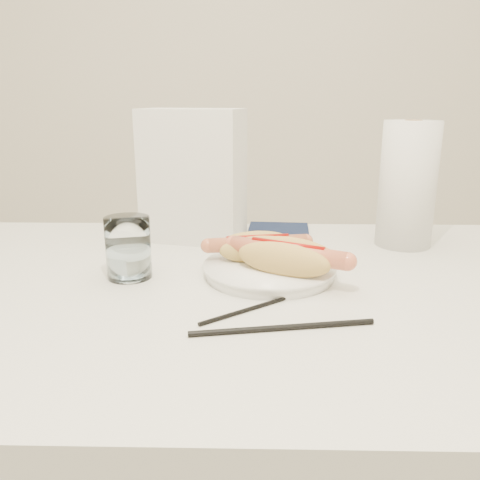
{
  "coord_description": "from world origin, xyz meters",
  "views": [
    {
      "loc": [
        0.02,
        -0.77,
        1.05
      ],
      "look_at": [
        0.0,
        0.02,
        0.82
      ],
      "focal_mm": 37.09,
      "sensor_mm": 36.0,
      "label": 1
    }
  ],
  "objects_px": {
    "table": "(237,316)",
    "hotdog_right": "(287,257)",
    "plate": "(269,271)",
    "hotdog_left": "(258,247)",
    "water_glass": "(128,248)",
    "paper_towel_roll": "(408,185)",
    "napkin_box": "(193,176)"
  },
  "relations": [
    {
      "from": "hotdog_right",
      "to": "napkin_box",
      "type": "bearing_deg",
      "value": 151.93
    },
    {
      "from": "napkin_box",
      "to": "plate",
      "type": "bearing_deg",
      "value": -42.63
    },
    {
      "from": "paper_towel_roll",
      "to": "hotdog_right",
      "type": "bearing_deg",
      "value": -138.77
    },
    {
      "from": "water_glass",
      "to": "plate",
      "type": "bearing_deg",
      "value": 2.3
    },
    {
      "from": "table",
      "to": "hotdog_right",
      "type": "relative_size",
      "value": 6.23
    },
    {
      "from": "hotdog_right",
      "to": "water_glass",
      "type": "bearing_deg",
      "value": -157.37
    },
    {
      "from": "water_glass",
      "to": "napkin_box",
      "type": "distance_m",
      "value": 0.27
    },
    {
      "from": "plate",
      "to": "hotdog_left",
      "type": "xyz_separation_m",
      "value": [
        -0.02,
        0.04,
        0.03
      ]
    },
    {
      "from": "water_glass",
      "to": "paper_towel_roll",
      "type": "xyz_separation_m",
      "value": [
        0.52,
        0.2,
        0.07
      ]
    },
    {
      "from": "plate",
      "to": "napkin_box",
      "type": "height_order",
      "value": "napkin_box"
    },
    {
      "from": "table",
      "to": "water_glass",
      "type": "relative_size",
      "value": 11.45
    },
    {
      "from": "hotdog_left",
      "to": "napkin_box",
      "type": "distance_m",
      "value": 0.25
    },
    {
      "from": "table",
      "to": "paper_towel_roll",
      "type": "relative_size",
      "value": 4.75
    },
    {
      "from": "water_glass",
      "to": "table",
      "type": "bearing_deg",
      "value": -8.25
    },
    {
      "from": "napkin_box",
      "to": "hotdog_left",
      "type": "bearing_deg",
      "value": -41.92
    },
    {
      "from": "table",
      "to": "hotdog_left",
      "type": "height_order",
      "value": "hotdog_left"
    },
    {
      "from": "plate",
      "to": "water_glass",
      "type": "height_order",
      "value": "water_glass"
    },
    {
      "from": "plate",
      "to": "paper_towel_roll",
      "type": "height_order",
      "value": "paper_towel_roll"
    },
    {
      "from": "plate",
      "to": "napkin_box",
      "type": "xyz_separation_m",
      "value": [
        -0.15,
        0.23,
        0.13
      ]
    },
    {
      "from": "hotdog_right",
      "to": "paper_towel_roll",
      "type": "height_order",
      "value": "paper_towel_roll"
    },
    {
      "from": "table",
      "to": "plate",
      "type": "xyz_separation_m",
      "value": [
        0.05,
        0.04,
        0.07
      ]
    },
    {
      "from": "plate",
      "to": "paper_towel_roll",
      "type": "xyz_separation_m",
      "value": [
        0.28,
        0.19,
        0.12
      ]
    },
    {
      "from": "table",
      "to": "plate",
      "type": "bearing_deg",
      "value": 33.51
    },
    {
      "from": "napkin_box",
      "to": "paper_towel_roll",
      "type": "height_order",
      "value": "napkin_box"
    },
    {
      "from": "table",
      "to": "hotdog_left",
      "type": "relative_size",
      "value": 6.76
    },
    {
      "from": "table",
      "to": "water_glass",
      "type": "distance_m",
      "value": 0.22
    },
    {
      "from": "hotdog_right",
      "to": "paper_towel_roll",
      "type": "distance_m",
      "value": 0.35
    },
    {
      "from": "plate",
      "to": "hotdog_right",
      "type": "distance_m",
      "value": 0.05
    },
    {
      "from": "water_glass",
      "to": "paper_towel_roll",
      "type": "relative_size",
      "value": 0.42
    },
    {
      "from": "hotdog_left",
      "to": "plate",
      "type": "bearing_deg",
      "value": -70.92
    },
    {
      "from": "hotdog_right",
      "to": "napkin_box",
      "type": "height_order",
      "value": "napkin_box"
    },
    {
      "from": "hotdog_right",
      "to": "hotdog_left",
      "type": "bearing_deg",
      "value": 153.28
    }
  ]
}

